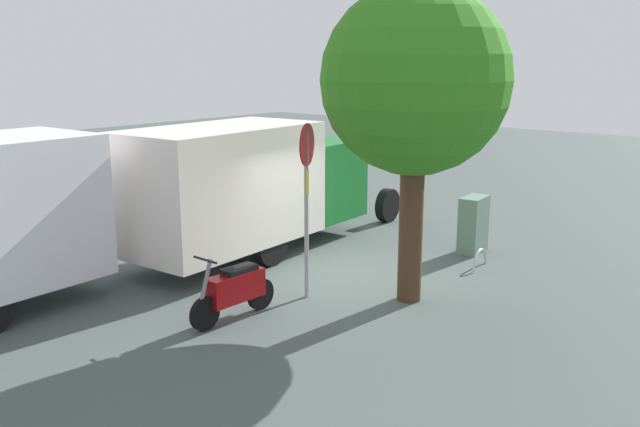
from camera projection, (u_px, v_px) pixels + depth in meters
ground_plane at (349, 277)px, 13.70m from camera, size 60.00×60.00×0.00m
box_truck_near at (252, 182)px, 15.08m from camera, size 8.04×2.68×2.93m
motorcycle at (235, 289)px, 11.41m from camera, size 1.81×0.55×1.20m
stop_sign at (307, 183)px, 12.08m from camera, size 0.71×0.33×3.21m
street_tree at (415, 82)px, 11.55m from camera, size 3.28×3.28×5.59m
utility_cabinet at (473, 225)px, 15.32m from camera, size 0.84×0.52×1.28m
bike_rack_hoop at (479, 268)px, 14.28m from camera, size 0.85×0.17×0.85m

